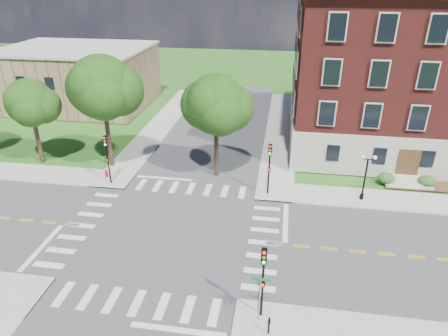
# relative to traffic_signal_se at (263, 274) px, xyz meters

# --- Properties ---
(ground) EXTENTS (160.00, 160.00, 0.00)m
(ground) POSITION_rel_traffic_signal_se_xyz_m (-7.53, 7.09, -3.19)
(ground) COLOR #2A5718
(ground) RESTS_ON ground
(road_ew) EXTENTS (90.00, 12.00, 0.01)m
(road_ew) POSITION_rel_traffic_signal_se_xyz_m (-7.53, 7.09, -3.18)
(road_ew) COLOR #3D3D3F
(road_ew) RESTS_ON ground
(road_ns) EXTENTS (12.00, 90.00, 0.01)m
(road_ns) POSITION_rel_traffic_signal_se_xyz_m (-7.53, 7.09, -3.18)
(road_ns) COLOR #3D3D3F
(road_ns) RESTS_ON ground
(sidewalk_ne) EXTENTS (34.00, 34.00, 0.12)m
(sidewalk_ne) POSITION_rel_traffic_signal_se_xyz_m (7.84, 22.46, -3.13)
(sidewalk_ne) COLOR #9E9B93
(sidewalk_ne) RESTS_ON ground
(sidewalk_nw) EXTENTS (34.00, 34.00, 0.12)m
(sidewalk_nw) POSITION_rel_traffic_signal_se_xyz_m (-22.91, 22.46, -3.13)
(sidewalk_nw) COLOR #9E9B93
(sidewalk_nw) RESTS_ON ground
(crosswalk_east) EXTENTS (2.20, 10.20, 0.02)m
(crosswalk_east) POSITION_rel_traffic_signal_se_xyz_m (-0.33, 7.09, -3.19)
(crosswalk_east) COLOR silver
(crosswalk_east) RESTS_ON ground
(stop_bar_east) EXTENTS (0.40, 5.50, 0.00)m
(stop_bar_east) POSITION_rel_traffic_signal_se_xyz_m (1.27, 10.09, -3.19)
(stop_bar_east) COLOR silver
(stop_bar_east) RESTS_ON ground
(main_building) EXTENTS (30.60, 22.40, 16.50)m
(main_building) POSITION_rel_traffic_signal_se_xyz_m (16.47, 29.08, 5.15)
(main_building) COLOR #ABA497
(main_building) RESTS_ON ground
(secondary_building) EXTENTS (20.40, 15.40, 8.30)m
(secondary_building) POSITION_rel_traffic_signal_se_xyz_m (-29.53, 37.09, 1.09)
(secondary_building) COLOR #8A684C
(secondary_building) RESTS_ON ground
(tree_b) EXTENTS (4.62, 4.62, 8.77)m
(tree_b) POSITION_rel_traffic_signal_se_xyz_m (-24.25, 17.41, 3.36)
(tree_b) COLOR #312218
(tree_b) RESTS_ON ground
(tree_c) EXTENTS (6.16, 6.16, 11.25)m
(tree_c) POSITION_rel_traffic_signal_se_xyz_m (-16.62, 17.66, 5.08)
(tree_c) COLOR #312218
(tree_c) RESTS_ON ground
(tree_d) EXTENTS (5.55, 5.55, 9.93)m
(tree_d) POSITION_rel_traffic_signal_se_xyz_m (-5.63, 17.29, 4.06)
(tree_d) COLOR #312218
(tree_d) RESTS_ON ground
(traffic_signal_se) EXTENTS (0.34, 0.37, 4.80)m
(traffic_signal_se) POSITION_rel_traffic_signal_se_xyz_m (0.00, 0.00, 0.00)
(traffic_signal_se) COLOR black
(traffic_signal_se) RESTS_ON ground
(traffic_signal_ne) EXTENTS (0.34, 0.37, 4.80)m
(traffic_signal_ne) POSITION_rel_traffic_signal_se_xyz_m (-0.42, 14.33, 0.00)
(traffic_signal_ne) COLOR black
(traffic_signal_ne) RESTS_ON ground
(traffic_signal_nw) EXTENTS (0.37, 0.44, 4.80)m
(traffic_signal_nw) POSITION_rel_traffic_signal_se_xyz_m (-15.21, 14.02, 0.00)
(traffic_signal_nw) COLOR black
(traffic_signal_nw) RESTS_ON ground
(twin_lamp_west) EXTENTS (1.36, 0.36, 4.23)m
(twin_lamp_west) POSITION_rel_traffic_signal_se_xyz_m (7.79, 14.59, -0.66)
(twin_lamp_west) COLOR black
(twin_lamp_west) RESTS_ON ground
(street_sign_pole) EXTENTS (1.10, 1.10, 3.10)m
(street_sign_pole) POSITION_rel_traffic_signal_se_xyz_m (-0.10, -0.35, -0.88)
(street_sign_pole) COLOR gray
(street_sign_pole) RESTS_ON ground
(push_button_post) EXTENTS (0.14, 0.21, 1.20)m
(push_button_post) POSITION_rel_traffic_signal_se_xyz_m (0.51, -1.29, -2.39)
(push_button_post) COLOR black
(push_button_post) RESTS_ON ground
(fire_hydrant) EXTENTS (0.35, 0.35, 0.75)m
(fire_hydrant) POSITION_rel_traffic_signal_se_xyz_m (-16.11, 15.16, -2.72)
(fire_hydrant) COLOR maroon
(fire_hydrant) RESTS_ON ground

